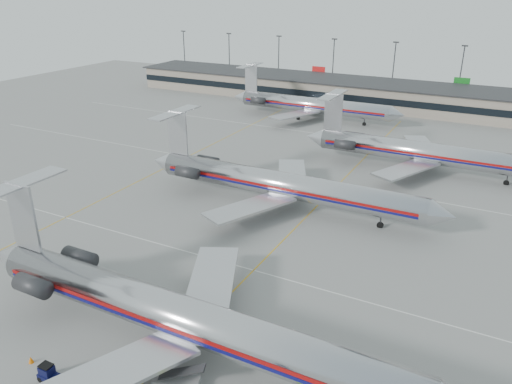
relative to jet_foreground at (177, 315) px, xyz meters
The scene contains 11 objects.
ground 6.13m from the jet_foreground, 92.99° to the left, with size 260.00×260.00×0.00m, color gray.
apron_markings 15.32m from the jet_foreground, 90.98° to the left, with size 160.00×0.15×0.02m, color silver.
terminal 102.84m from the jet_foreground, 90.14° to the left, with size 162.00×17.00×6.25m.
light_mast_row 116.97m from the jet_foreground, 90.12° to the left, with size 163.60×0.40×15.28m.
jet_foreground is the anchor object (origin of this frame).
jet_second_row 32.79m from the jet_foreground, 99.27° to the left, with size 47.17×27.78×12.35m.
jet_third_row 58.10m from the jet_foreground, 79.82° to the left, with size 44.38×27.30×12.14m.
jet_back_row 84.60m from the jet_foreground, 103.99° to the left, with size 43.41×26.70×11.87m.
tug_left 11.37m from the jet_foreground, 131.14° to the right, with size 2.02×1.08×1.63m.
belt_loader 5.47m from the jet_foreground, 56.26° to the right, with size 4.63×2.61×2.37m.
cone_left 13.26m from the jet_foreground, 144.35° to the right, with size 0.46×0.46×0.63m, color orange.
Camera 1 is at (23.12, -33.62, 30.69)m, focal length 35.00 mm.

